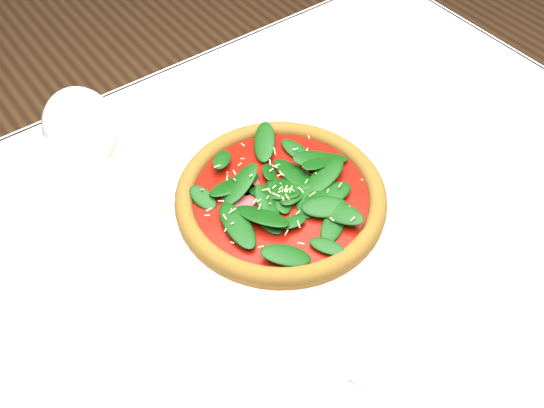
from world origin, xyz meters
TOP-DOWN VIEW (x-y plane):
  - dining_table at (0.00, 0.00)m, footprint 1.21×0.81m
  - plate at (0.02, 0.02)m, footprint 0.35×0.35m
  - pizza at (0.02, 0.02)m, footprint 0.31×0.31m
  - wine_glass at (-0.18, 0.15)m, footprint 0.09×0.09m
  - napkin at (-0.08, -0.20)m, footprint 0.16×0.09m
  - fork at (-0.08, -0.17)m, footprint 0.05×0.16m
  - saucer_far at (0.42, 0.20)m, footprint 0.15×0.15m

SIDE VIEW (x-z plane):
  - dining_table at x=0.00m, z-range 0.27..1.02m
  - napkin at x=-0.08m, z-range 0.75..0.76m
  - saucer_far at x=0.42m, z-range 0.75..0.76m
  - plate at x=0.02m, z-range 0.75..0.77m
  - fork at x=-0.08m, z-range 0.76..0.77m
  - pizza at x=0.02m, z-range 0.76..0.80m
  - wine_glass at x=-0.18m, z-range 0.80..1.02m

